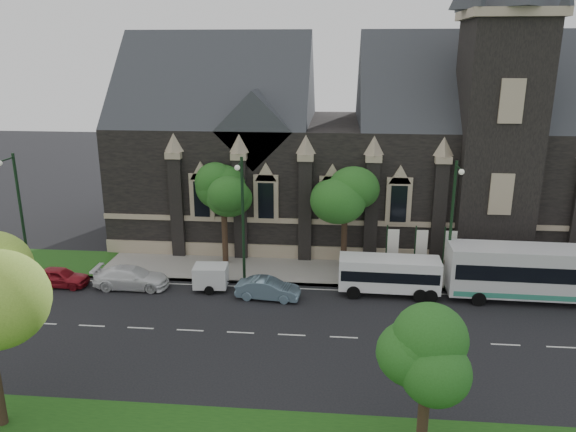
# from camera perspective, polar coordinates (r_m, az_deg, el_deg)

# --- Properties ---
(ground) EXTENTS (160.00, 160.00, 0.00)m
(ground) POSITION_cam_1_polar(r_m,az_deg,el_deg) (32.46, 0.39, -12.24)
(ground) COLOR black
(ground) RESTS_ON ground
(sidewalk) EXTENTS (80.00, 5.00, 0.15)m
(sidewalk) POSITION_cam_1_polar(r_m,az_deg,el_deg) (40.98, 1.53, -5.74)
(sidewalk) COLOR gray
(sidewalk) RESTS_ON ground
(museum) EXTENTS (40.00, 17.70, 29.90)m
(museum) POSITION_cam_1_polar(r_m,az_deg,el_deg) (47.77, 8.55, 7.42)
(museum) COLOR black
(museum) RESTS_ON ground
(tree_park_east) EXTENTS (3.40, 3.40, 6.28)m
(tree_park_east) POSITION_cam_1_polar(r_m,az_deg,el_deg) (22.30, 14.72, -13.71)
(tree_park_east) COLOR black
(tree_park_east) RESTS_ON ground
(tree_walk_right) EXTENTS (4.08, 4.08, 7.80)m
(tree_walk_right) POSITION_cam_1_polar(r_m,az_deg,el_deg) (40.26, 6.28, 2.37)
(tree_walk_right) COLOR black
(tree_walk_right) RESTS_ON ground
(tree_walk_left) EXTENTS (3.91, 3.91, 7.64)m
(tree_walk_left) POSITION_cam_1_polar(r_m,az_deg,el_deg) (41.09, -6.39, 2.54)
(tree_walk_left) COLOR black
(tree_walk_left) RESTS_ON ground
(street_lamp_near) EXTENTS (0.36, 1.88, 9.00)m
(street_lamp_near) POSITION_cam_1_polar(r_m,az_deg,el_deg) (37.72, 16.68, -0.34)
(street_lamp_near) COLOR black
(street_lamp_near) RESTS_ON ground
(street_lamp_mid) EXTENTS (0.36, 1.88, 9.00)m
(street_lamp_mid) POSITION_cam_1_polar(r_m,az_deg,el_deg) (37.50, -4.76, 0.22)
(street_lamp_mid) COLOR black
(street_lamp_mid) RESTS_ON ground
(street_lamp_far) EXTENTS (0.36, 1.88, 9.00)m
(street_lamp_far) POSITION_cam_1_polar(r_m,az_deg,el_deg) (43.21, -26.16, 0.75)
(street_lamp_far) COLOR black
(street_lamp_far) RESTS_ON ground
(banner_flag_left) EXTENTS (0.90, 0.10, 4.00)m
(banner_flag_left) POSITION_cam_1_polar(r_m,az_deg,el_deg) (39.80, 10.59, -3.16)
(banner_flag_left) COLOR black
(banner_flag_left) RESTS_ON ground
(banner_flag_center) EXTENTS (0.90, 0.10, 4.00)m
(banner_flag_center) POSITION_cam_1_polar(r_m,az_deg,el_deg) (40.05, 13.44, -3.22)
(banner_flag_center) COLOR black
(banner_flag_center) RESTS_ON ground
(banner_flag_right) EXTENTS (0.90, 0.10, 4.00)m
(banner_flag_right) POSITION_cam_1_polar(r_m,az_deg,el_deg) (40.39, 16.25, -3.27)
(banner_flag_right) COLOR black
(banner_flag_right) RESTS_ON ground
(tour_coach) EXTENTS (12.48, 3.12, 3.62)m
(tour_coach) POSITION_cam_1_polar(r_m,az_deg,el_deg) (39.51, 25.22, -5.33)
(tour_coach) COLOR silver
(tour_coach) RESTS_ON ground
(shuttle_bus) EXTENTS (6.70, 2.52, 2.56)m
(shuttle_bus) POSITION_cam_1_polar(r_m,az_deg,el_deg) (37.49, 10.48, -5.88)
(shuttle_bus) COLOR white
(shuttle_bus) RESTS_ON ground
(box_trailer) EXTENTS (3.31, 1.95, 1.74)m
(box_trailer) POSITION_cam_1_polar(r_m,az_deg,el_deg) (38.11, -8.01, -6.20)
(box_trailer) COLOR silver
(box_trailer) RESTS_ON ground
(sedan) EXTENTS (4.33, 1.86, 1.39)m
(sedan) POSITION_cam_1_polar(r_m,az_deg,el_deg) (36.58, -2.10, -7.55)
(sedan) COLOR gray
(sedan) RESTS_ON ground
(car_far_red) EXTENTS (4.04, 1.68, 1.37)m
(car_far_red) POSITION_cam_1_polar(r_m,az_deg,el_deg) (41.57, -22.63, -5.85)
(car_far_red) COLOR maroon
(car_far_red) RESTS_ON ground
(car_far_white) EXTENTS (5.19, 2.18, 1.50)m
(car_far_white) POSITION_cam_1_polar(r_m,az_deg,el_deg) (39.66, -15.94, -6.15)
(car_far_white) COLOR white
(car_far_white) RESTS_ON ground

